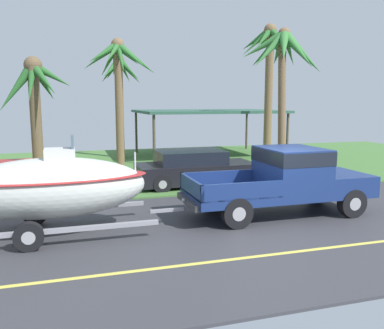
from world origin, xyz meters
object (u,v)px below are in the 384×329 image
pickup_truck_towing (290,178)px  palm_tree_mid (119,70)px  boat_on_trailer (51,187)px  palm_tree_near_left (34,94)px  palm_tree_near_right (120,81)px  palm_tree_far_left (269,60)px  carport_awning (207,112)px  parked_sedan_far (194,169)px  palm_tree_far_right (283,59)px

pickup_truck_towing → palm_tree_mid: bearing=113.8°
boat_on_trailer → palm_tree_near_left: (-0.67, 6.41, 2.31)m
pickup_truck_towing → palm_tree_mid: size_ratio=0.93×
palm_tree_near_left → palm_tree_near_right: size_ratio=0.85×
palm_tree_near_left → palm_tree_mid: 4.12m
pickup_truck_towing → palm_tree_far_left: size_ratio=0.79×
boat_on_trailer → palm_tree_near_left: palm_tree_near_left is taller
carport_awning → boat_on_trailer: bearing=-123.7°
parked_sedan_far → palm_tree_near_right: bearing=101.0°
parked_sedan_far → palm_tree_far_left: 7.92m
parked_sedan_far → palm_tree_far_left: (5.10, 4.01, 4.54)m
palm_tree_far_left → palm_tree_far_right: size_ratio=1.14×
palm_tree_near_right → palm_tree_far_left: (6.76, -4.54, 0.90)m
boat_on_trailer → palm_tree_mid: size_ratio=0.98×
boat_on_trailer → parked_sedan_far: size_ratio=1.31×
carport_awning → palm_tree_far_left: palm_tree_far_left is taller
carport_awning → palm_tree_far_left: size_ratio=1.14×
pickup_truck_towing → palm_tree_near_right: bearing=103.4°
palm_tree_far_right → pickup_truck_towing: bearing=-116.1°
parked_sedan_far → palm_tree_mid: 5.97m
carport_awning → palm_tree_near_right: (-4.93, 0.62, 1.72)m
parked_sedan_far → palm_tree_mid: bearing=120.1°
pickup_truck_towing → palm_tree_far_right: palm_tree_far_right is taller
boat_on_trailer → palm_tree_far_left: (10.13, 8.51, 4.05)m
palm_tree_far_right → palm_tree_near_right: bearing=122.3°
carport_awning → palm_tree_near_right: 5.26m
palm_tree_near_right → palm_tree_far_right: size_ratio=0.95×
carport_awning → palm_tree_mid: palm_tree_mid is taller
parked_sedan_far → palm_tree_far_right: size_ratio=0.73×
carport_awning → palm_tree_mid: bearing=-144.0°
palm_tree_near_left → palm_tree_far_right: 9.65m
parked_sedan_far → palm_tree_far_left: bearing=38.1°
boat_on_trailer → carport_awning: (8.30, 12.43, 1.43)m
palm_tree_far_right → palm_tree_near_left: bearing=169.0°
boat_on_trailer → palm_tree_near_left: bearing=95.9°
pickup_truck_towing → palm_tree_near_left: palm_tree_near_left is taller
boat_on_trailer → palm_tree_mid: (2.76, 8.40, 3.42)m
palm_tree_near_right → palm_tree_far_left: palm_tree_far_left is taller
boat_on_trailer → palm_tree_far_left: palm_tree_far_left is taller
palm_tree_near_right → palm_tree_far_left: bearing=-33.9°
pickup_truck_towing → boat_on_trailer: size_ratio=0.95×
boat_on_trailer → palm_tree_near_left: 6.85m
palm_tree_far_right → palm_tree_far_left: bearing=70.2°
palm_tree_mid → palm_tree_far_right: bearing=-32.6°
pickup_truck_towing → carport_awning: carport_awning is taller
pickup_truck_towing → parked_sedan_far: size_ratio=1.24×
palm_tree_far_left → palm_tree_far_right: palm_tree_far_left is taller
carport_awning → palm_tree_near_left: (-8.96, -6.01, 0.88)m
boat_on_trailer → pickup_truck_towing: bearing=0.0°
boat_on_trailer → palm_tree_mid: bearing=71.8°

